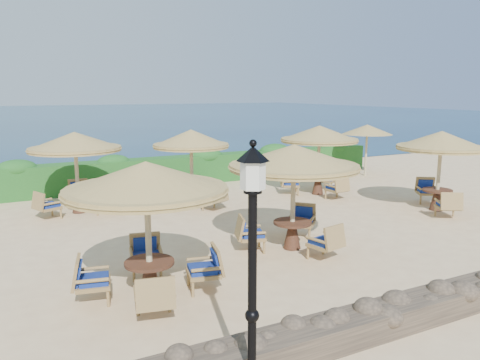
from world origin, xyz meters
TOP-DOWN VIEW (x-y plane):
  - ground at (0.00, 0.00)m, footprint 120.00×120.00m
  - sea at (0.00, 70.00)m, footprint 160.00×160.00m
  - hedge at (0.00, 7.20)m, footprint 18.00×0.90m
  - stone_wall at (0.00, -6.20)m, footprint 15.00×0.65m
  - lamp_post at (-4.80, -6.80)m, footprint 0.44×0.44m
  - extra_parasol at (7.80, 5.20)m, footprint 2.30×2.30m
  - cafe_set_0 at (-5.05, -3.10)m, footprint 3.11×3.11m
  - cafe_set_1 at (-1.04, -2.01)m, footprint 3.25×3.25m
  - cafe_set_2 at (5.42, -0.93)m, footprint 2.85×2.85m
  - cafe_set_3 at (-5.31, 4.19)m, footprint 2.94×2.94m
  - cafe_set_4 at (-1.65, 3.38)m, footprint 2.61×2.85m
  - cafe_set_5 at (3.36, 2.90)m, footprint 2.96×2.96m

SIDE VIEW (x-z plane):
  - ground at x=0.00m, z-range 0.00..0.00m
  - sea at x=0.00m, z-range 0.00..0.00m
  - stone_wall at x=0.00m, z-range 0.00..0.44m
  - hedge at x=0.00m, z-range 0.00..1.20m
  - lamp_post at x=-4.80m, z-range -0.10..3.21m
  - cafe_set_0 at x=-5.05m, z-range 0.57..3.22m
  - cafe_set_3 at x=-5.31m, z-range 0.61..3.27m
  - cafe_set_5 at x=3.36m, z-range 0.62..3.27m
  - cafe_set_4 at x=-1.65m, z-range 0.65..3.30m
  - cafe_set_1 at x=-1.04m, z-range 0.67..3.33m
  - cafe_set_2 at x=5.42m, z-range 0.69..3.35m
  - extra_parasol at x=7.80m, z-range 0.97..3.37m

